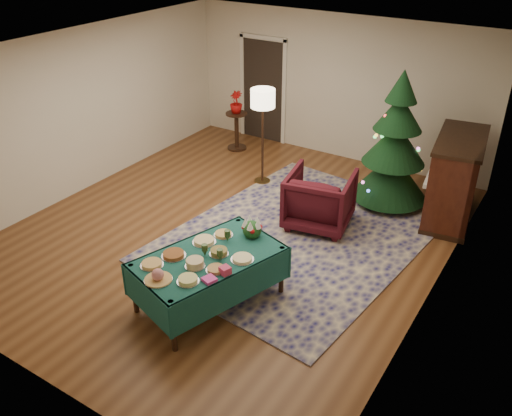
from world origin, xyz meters
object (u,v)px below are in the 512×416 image
Objects in this scene: christmas_tree at (395,146)px; armchair at (320,197)px; piano at (454,180)px; potted_plant at (236,107)px; gift_box at (225,270)px; buffet_table at (209,265)px; side_table at (237,132)px; floor_lamp at (263,104)px.

armchair is at bearing -116.55° from christmas_tree.
christmas_tree is at bearing -127.11° from armchair.
potted_plant is at bearing 173.62° from piano.
christmas_tree reaches higher than potted_plant.
piano is at bearing 68.52° from gift_box.
gift_box is at bearing -25.75° from buffet_table.
side_table is at bearing -63.43° from potted_plant.
floor_lamp is (-1.61, 3.40, 0.71)m from gift_box.
christmas_tree is 1.04m from piano.
floor_lamp reaches higher than buffet_table.
piano is at bearing -6.38° from potted_plant.
armchair is 0.60× the size of piano.
piano is (1.63, 1.33, 0.17)m from armchair.
buffet_table is at bearing -59.75° from potted_plant.
potted_plant is at bearing 116.57° from side_table.
side_table is (-1.24, 1.02, -1.07)m from floor_lamp.
potted_plant is (-0.00, 0.00, 0.51)m from side_table.
buffet_table is 0.46m from gift_box.
floor_lamp is 2.27m from christmas_tree.
gift_box is 0.05× the size of christmas_tree.
gift_box is at bearing -64.72° from floor_lamp.
armchair is 3.31m from side_table.
armchair is (-0.08, 2.60, -0.25)m from gift_box.
side_table is 1.76× the size of potted_plant.
potted_plant is at bearing -43.99° from armchair.
gift_box is at bearing -57.20° from potted_plant.
potted_plant reaches higher than side_table.
floor_lamp is 1.70m from potted_plant.
christmas_tree is (0.56, 3.89, 0.27)m from gift_box.
armchair is at bearing -33.43° from side_table.
side_table is 4.43m from piano.
armchair is 2.11m from piano.
piano is at bearing 2.16° from christmas_tree.
side_table is (-2.47, 4.24, -0.18)m from buffet_table.
gift_box is (0.38, -0.18, 0.18)m from buffet_table.
buffet_table is 18.13× the size of gift_box.
potted_plant is at bearing 122.80° from gift_box.
side_table is 3.51m from christmas_tree.
buffet_table is at bearing -117.16° from piano.
piano reaches higher than gift_box.
floor_lamp is at bearing -170.49° from piano.
armchair is (0.29, 2.41, -0.07)m from buffet_table.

